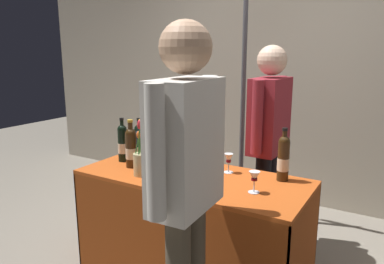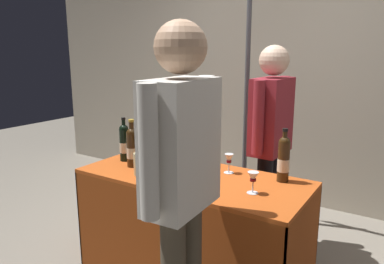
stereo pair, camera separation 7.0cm
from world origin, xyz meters
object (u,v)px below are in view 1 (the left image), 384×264
object	(u,v)px
flower_vase	(141,158)
vendor_presenter	(269,132)
wine_glass_mid	(254,177)
tasting_table	(192,208)
taster_foreground_right	(186,172)
featured_wine_bottle	(183,158)
wine_glass_near_vendor	(229,159)
booth_signpost	(244,68)
display_bottle_0	(131,147)

from	to	relation	value
flower_vase	vendor_presenter	bearing A→B (deg)	53.92
wine_glass_mid	tasting_table	bearing A→B (deg)	171.17
vendor_presenter	taster_foreground_right	bearing A→B (deg)	3.79
vendor_presenter	taster_foreground_right	world-z (taller)	taster_foreground_right
flower_vase	featured_wine_bottle	bearing A→B (deg)	24.03
wine_glass_near_vendor	flower_vase	distance (m)	0.60
featured_wine_bottle	wine_glass_mid	xyz separation A→B (m)	(0.51, -0.02, -0.04)
wine_glass_mid	taster_foreground_right	xyz separation A→B (m)	(-0.12, -0.57, 0.18)
flower_vase	booth_signpost	distance (m)	1.40
wine_glass_near_vendor	taster_foreground_right	world-z (taller)	taster_foreground_right
featured_wine_bottle	flower_vase	world-z (taller)	flower_vase
display_bottle_0	wine_glass_mid	distance (m)	0.94
display_bottle_0	vendor_presenter	distance (m)	1.05
vendor_presenter	display_bottle_0	bearing A→B (deg)	-45.75
featured_wine_bottle	vendor_presenter	world-z (taller)	vendor_presenter
wine_glass_near_vendor	taster_foreground_right	size ratio (longest dim) A/B	0.08
display_bottle_0	vendor_presenter	bearing A→B (deg)	42.82
featured_wine_bottle	vendor_presenter	size ratio (longest dim) A/B	0.19
featured_wine_bottle	wine_glass_mid	size ratio (longest dim) A/B	2.39
featured_wine_bottle	flower_vase	size ratio (longest dim) A/B	0.81
taster_foreground_right	tasting_table	bearing A→B (deg)	25.79
wine_glass_mid	display_bottle_0	bearing A→B (deg)	179.61
display_bottle_0	flower_vase	bearing A→B (deg)	-31.73
featured_wine_bottle	display_bottle_0	world-z (taller)	display_bottle_0
booth_signpost	vendor_presenter	bearing A→B (deg)	-47.77
tasting_table	booth_signpost	distance (m)	1.44
taster_foreground_right	wine_glass_near_vendor	bearing A→B (deg)	8.55
flower_vase	taster_foreground_right	xyz separation A→B (m)	(0.65, -0.47, 0.15)
wine_glass_near_vendor	display_bottle_0	bearing A→B (deg)	-159.29
featured_wine_bottle	display_bottle_0	xyz separation A→B (m)	(-0.43, -0.01, 0.02)
flower_vase	taster_foreground_right	world-z (taller)	taster_foreground_right
display_bottle_0	flower_vase	size ratio (longest dim) A/B	0.90
vendor_presenter	featured_wine_bottle	bearing A→B (deg)	-24.15
wine_glass_mid	taster_foreground_right	size ratio (longest dim) A/B	0.08
tasting_table	wine_glass_mid	distance (m)	0.58
vendor_presenter	booth_signpost	bearing A→B (deg)	-136.35
wine_glass_near_vendor	tasting_table	bearing A→B (deg)	-135.71
flower_vase	booth_signpost	size ratio (longest dim) A/B	0.17
display_bottle_0	wine_glass_mid	bearing A→B (deg)	-0.39
display_bottle_0	booth_signpost	size ratio (longest dim) A/B	0.15
wine_glass_near_vendor	vendor_presenter	xyz separation A→B (m)	(0.12, 0.47, 0.12)
flower_vase	booth_signpost	xyz separation A→B (m)	(0.18, 1.28, 0.54)
tasting_table	flower_vase	world-z (taller)	flower_vase
featured_wine_bottle	display_bottle_0	distance (m)	0.43
featured_wine_bottle	wine_glass_near_vendor	size ratio (longest dim) A/B	2.32
wine_glass_near_vendor	flower_vase	bearing A→B (deg)	-143.71
wine_glass_near_vendor	booth_signpost	bearing A→B (deg)	108.04
wine_glass_near_vendor	taster_foreground_right	xyz separation A→B (m)	(0.17, -0.82, 0.18)
taster_foreground_right	booth_signpost	world-z (taller)	booth_signpost
tasting_table	vendor_presenter	xyz separation A→B (m)	(0.30, 0.65, 0.45)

